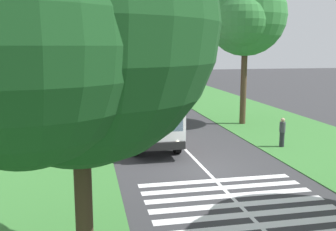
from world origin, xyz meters
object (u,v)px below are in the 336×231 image
(coach_bus, at_px, (145,105))
(roadside_tree_right_1, at_px, (139,44))
(roadside_tree_left_1, at_px, (78,46))
(roadside_tree_right_0, at_px, (244,17))
(utility_pole, at_px, (87,63))
(roadside_tree_left_0, at_px, (72,20))
(roadside_tree_left_2, at_px, (67,32))
(trailing_car_0, at_px, (121,93))
(roadside_tree_left_3, at_px, (80,49))
(pedestrian, at_px, (282,132))
(trailing_car_1, at_px, (114,85))
(roadside_tree_right_3, at_px, (157,43))

(coach_bus, xyz_separation_m, roadside_tree_right_1, (56.16, -7.16, 4.15))
(roadside_tree_left_1, bearing_deg, roadside_tree_right_0, -149.21)
(roadside_tree_right_0, distance_m, utility_pole, 12.30)
(roadside_tree_left_0, bearing_deg, roadside_tree_right_0, -136.59)
(roadside_tree_left_1, distance_m, roadside_tree_left_2, 38.83)
(trailing_car_0, bearing_deg, roadside_tree_right_1, -10.88)
(roadside_tree_right_1, bearing_deg, coach_bus, 172.73)
(roadside_tree_left_3, xyz_separation_m, roadside_tree_right_1, (23.43, -11.41, 0.81))
(trailing_car_0, bearing_deg, roadside_tree_left_0, 125.72)
(roadside_tree_left_0, xyz_separation_m, roadside_tree_left_3, (16.35, -0.48, -2.84))
(roadside_tree_left_1, xyz_separation_m, pedestrian, (-27.36, -11.75, -4.88))
(roadside_tree_right_0, height_order, utility_pole, roadside_tree_right_0)
(trailing_car_0, xyz_separation_m, trailing_car_1, (9.37, 0.15, 0.00))
(roadside_tree_left_2, distance_m, pedestrian, 16.96)
(roadside_tree_right_0, height_order, roadside_tree_right_3, roadside_tree_right_0)
(roadside_tree_right_3, relative_size, pedestrian, 5.71)
(coach_bus, relative_size, trailing_car_0, 2.60)
(trailing_car_0, xyz_separation_m, roadside_tree_left_2, (-35.28, 4.16, 5.42))
(utility_pole, height_order, pedestrian, utility_pole)
(roadside_tree_left_3, distance_m, roadside_tree_right_0, 31.94)
(trailing_car_1, height_order, roadside_tree_left_2, roadside_tree_left_2)
(roadside_tree_right_1, distance_m, pedestrian, 60.29)
(roadside_tree_left_2, xyz_separation_m, roadside_tree_right_3, (51.85, -11.27, 0.18))
(coach_bus, xyz_separation_m, roadside_tree_left_0, (16.38, 4.72, 6.18))
(roadside_tree_left_0, bearing_deg, trailing_car_1, -20.28)
(roadside_tree_right_0, bearing_deg, roadside_tree_left_3, 22.09)
(trailing_car_0, bearing_deg, pedestrian, -163.16)
(roadside_tree_left_1, bearing_deg, roadside_tree_left_3, -0.57)
(roadside_tree_left_1, distance_m, roadside_tree_right_0, 23.67)
(roadside_tree_left_3, relative_size, roadside_tree_right_3, 0.88)
(coach_bus, bearing_deg, roadside_tree_right_3, -11.33)
(roadside_tree_right_0, height_order, roadside_tree_right_1, roadside_tree_right_0)
(trailing_car_0, bearing_deg, roadside_tree_right_3, -23.23)
(coach_bus, xyz_separation_m, utility_pole, (7.05, 3.48, 2.40))
(roadside_tree_left_1, bearing_deg, pedestrian, -156.77)
(roadside_tree_right_1, distance_m, utility_pole, 50.28)
(trailing_car_1, bearing_deg, roadside_tree_right_0, -163.58)
(roadside_tree_left_3, height_order, roadside_tree_right_0, roadside_tree_right_0)
(coach_bus, bearing_deg, trailing_car_1, -0.09)
(coach_bus, height_order, roadside_tree_left_0, roadside_tree_left_0)
(utility_pole, bearing_deg, roadside_tree_left_1, 3.01)
(roadside_tree_left_0, relative_size, roadside_tree_left_3, 1.33)
(roadside_tree_right_1, bearing_deg, roadside_tree_right_0, -179.39)
(trailing_car_0, height_order, roadside_tree_right_1, roadside_tree_right_1)
(roadside_tree_left_0, bearing_deg, coach_bus, -163.91)
(roadside_tree_left_3, height_order, utility_pole, utility_pole)
(utility_pole, bearing_deg, trailing_car_0, -15.95)
(roadside_tree_left_3, bearing_deg, roadside_tree_right_0, -157.91)
(roadside_tree_left_3, distance_m, roadside_tree_right_1, 26.08)
(coach_bus, xyz_separation_m, roadside_tree_right_0, (3.21, -7.73, 5.70))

